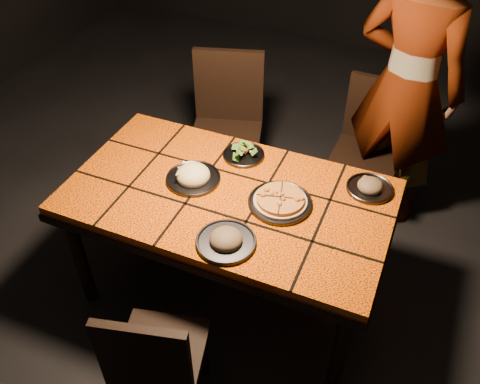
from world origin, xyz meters
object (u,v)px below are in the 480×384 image
at_px(plate_pizza, 280,201).
at_px(chair_far_right, 370,140).
at_px(chair_near, 155,358).
at_px(chair_far_left, 227,118).
at_px(dining_table, 228,205).
at_px(plate_pasta, 193,176).
at_px(diner, 407,87).

bearing_deg(plate_pizza, chair_far_right, 75.92).
xyz_separation_m(chair_near, chair_far_right, (0.51, 1.86, 0.04)).
relative_size(chair_far_left, plate_pizza, 3.16).
distance_m(dining_table, plate_pizza, 0.28).
xyz_separation_m(plate_pizza, plate_pasta, (-0.47, -0.00, 0.01)).
xyz_separation_m(chair_near, plate_pasta, (-0.22, 0.83, 0.30)).
xyz_separation_m(chair_near, plate_pizza, (0.25, 0.83, 0.29)).
relative_size(chair_near, diner, 0.45).
relative_size(diner, plate_pizza, 5.81).
relative_size(chair_far_left, chair_far_right, 1.10).
distance_m(chair_near, diner, 2.05).
bearing_deg(plate_pizza, chair_far_left, 128.33).
xyz_separation_m(dining_table, chair_far_left, (-0.39, 0.86, -0.10)).
xyz_separation_m(dining_table, diner, (0.66, 1.09, 0.25)).
relative_size(chair_near, plate_pasta, 2.98).
distance_m(dining_table, plate_pasta, 0.23).
xyz_separation_m(chair_near, chair_far_left, (-0.41, 1.66, 0.10)).
bearing_deg(plate_pasta, diner, 50.83).
relative_size(chair_far_right, plate_pasta, 3.26).
distance_m(chair_far_left, chair_far_right, 0.94).
bearing_deg(plate_pasta, plate_pizza, 0.31).
distance_m(dining_table, diner, 1.30).
distance_m(diner, plate_pizza, 1.14).
bearing_deg(chair_far_right, plate_pasta, -123.91).
bearing_deg(plate_pizza, diner, 69.48).
bearing_deg(dining_table, chair_far_left, 114.53).
relative_size(diner, plate_pasta, 6.58).
height_order(chair_far_left, diner, diner).
bearing_deg(chair_far_left, dining_table, -82.24).
distance_m(dining_table, chair_near, 0.82).
height_order(dining_table, plate_pizza, plate_pizza).
height_order(diner, plate_pasta, diner).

